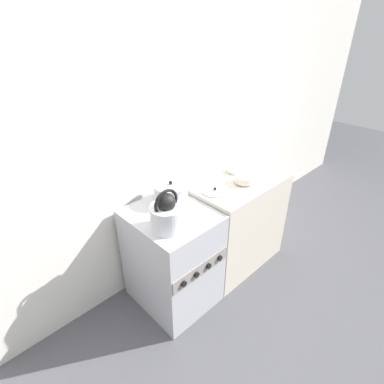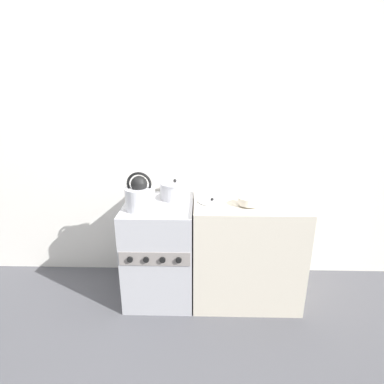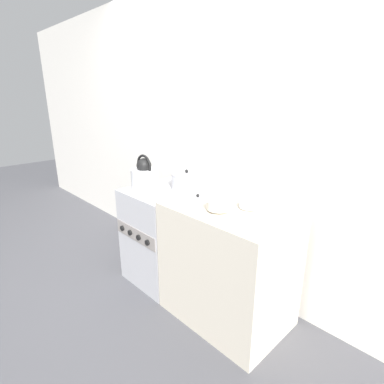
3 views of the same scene
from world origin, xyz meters
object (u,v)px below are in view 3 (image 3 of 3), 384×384
object	(u,v)px
enamel_bowl	(219,205)
small_ceramic_bowl	(249,205)
cooking_pot	(187,181)
kettle	(145,176)
loose_pot_lid	(198,198)
stove	(166,234)

from	to	relation	value
enamel_bowl	small_ceramic_bowl	xyz separation A→B (m)	(0.11, 0.19, -0.02)
cooking_pot	kettle	bearing A→B (deg)	-134.32
cooking_pot	enamel_bowl	distance (m)	0.63
loose_pot_lid	small_ceramic_bowl	bearing A→B (deg)	15.82
cooking_pot	small_ceramic_bowl	distance (m)	0.69
cooking_pot	loose_pot_lid	size ratio (longest dim) A/B	1.16
cooking_pot	loose_pot_lid	xyz separation A→B (m)	(0.30, -0.17, -0.03)
small_ceramic_bowl	enamel_bowl	bearing A→B (deg)	-120.69
kettle	cooking_pot	size ratio (longest dim) A/B	1.13
small_ceramic_bowl	loose_pot_lid	xyz separation A→B (m)	(-0.38, -0.11, -0.02)
enamel_bowl	small_ceramic_bowl	size ratio (longest dim) A/B	1.11
small_ceramic_bowl	stove	bearing A→B (deg)	-174.78
kettle	stove	bearing A→B (deg)	42.70
kettle	enamel_bowl	bearing A→B (deg)	0.01
kettle	enamel_bowl	distance (m)	0.82
stove	kettle	distance (m)	0.55
cooking_pot	loose_pot_lid	distance (m)	0.35
stove	cooking_pot	distance (m)	0.52
cooking_pot	stove	bearing A→B (deg)	-131.67
small_ceramic_bowl	loose_pot_lid	distance (m)	0.39
enamel_bowl	small_ceramic_bowl	world-z (taller)	enamel_bowl
kettle	loose_pot_lid	size ratio (longest dim) A/B	1.30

